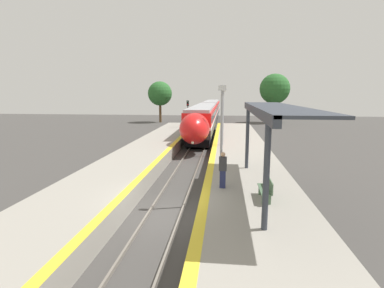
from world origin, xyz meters
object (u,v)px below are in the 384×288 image
(platform_bench, at_px, (267,188))
(person_waiting, at_px, (223,169))
(train, at_px, (208,113))
(lamppost_near, at_px, (222,129))
(railway_signal, at_px, (188,114))
(lamppost_mid, at_px, (223,113))

(platform_bench, relative_size, person_waiting, 0.91)
(train, distance_m, lamppost_near, 33.21)
(railway_signal, bearing_deg, person_waiting, -79.33)
(platform_bench, bearing_deg, railway_signal, 103.96)
(person_waiting, bearing_deg, lamppost_near, 108.04)
(train, distance_m, railway_signal, 8.69)
(platform_bench, xyz_separation_m, lamppost_mid, (-1.93, 13.14, 2.28))
(train, distance_m, platform_bench, 35.00)
(train, relative_size, lamppost_near, 9.78)
(lamppost_near, bearing_deg, train, 94.23)
(railway_signal, height_order, lamppost_near, lamppost_near)
(train, relative_size, person_waiting, 27.21)
(platform_bench, height_order, lamppost_near, lamppost_near)
(lamppost_mid, bearing_deg, railway_signal, 109.30)
(lamppost_near, height_order, lamppost_mid, same)
(railway_signal, bearing_deg, train, 75.53)
(platform_bench, xyz_separation_m, railway_signal, (-6.54, 26.32, 1.25))
(railway_signal, relative_size, lamppost_mid, 0.93)
(platform_bench, distance_m, railway_signal, 27.14)
(railway_signal, xyz_separation_m, lamppost_mid, (4.61, -13.17, 1.03))
(train, bearing_deg, lamppost_mid, -83.54)
(railway_signal, relative_size, lamppost_near, 0.93)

